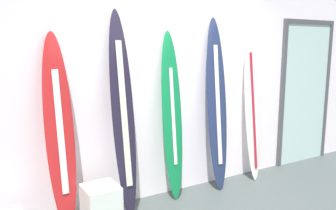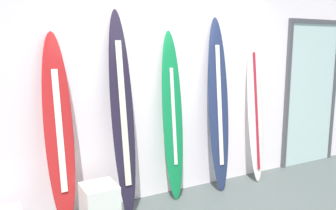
{
  "view_description": "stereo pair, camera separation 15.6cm",
  "coord_description": "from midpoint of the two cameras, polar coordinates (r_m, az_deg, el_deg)",
  "views": [
    {
      "loc": [
        -2.16,
        -2.42,
        1.84
      ],
      "look_at": [
        -0.19,
        0.95,
        1.17
      ],
      "focal_mm": 37.25,
      "sensor_mm": 36.0,
      "label": 1
    },
    {
      "loc": [
        -2.02,
        -2.5,
        1.84
      ],
      "look_at": [
        -0.19,
        0.95,
        1.17
      ],
      "focal_mm": 37.25,
      "sensor_mm": 36.0,
      "label": 2
    }
  ],
  "objects": [
    {
      "name": "surfboard_crimson",
      "position": [
        3.66,
        -16.25,
        -4.27
      ],
      "size": [
        0.31,
        0.33,
        1.98
      ],
      "color": "red",
      "rests_on": "ground"
    },
    {
      "name": "surfboard_emerald",
      "position": [
        4.13,
        1.84,
        -2.12
      ],
      "size": [
        0.27,
        0.26,
        2.02
      ],
      "color": "#11773E",
      "rests_on": "ground"
    },
    {
      "name": "surfboard_navy",
      "position": [
        4.44,
        9.26,
        -0.29
      ],
      "size": [
        0.3,
        0.31,
        2.19
      ],
      "color": "#202B4D",
      "rests_on": "ground"
    },
    {
      "name": "display_block_left",
      "position": [
        3.81,
        -9.93,
        -15.73
      ],
      "size": [
        0.35,
        0.35,
        0.42
      ],
      "color": "silver",
      "rests_on": "ground"
    },
    {
      "name": "surfboard_charcoal",
      "position": [
        3.78,
        -6.3,
        -1.59
      ],
      "size": [
        0.26,
        0.39,
        2.23
      ],
      "color": "black",
      "rests_on": "ground"
    },
    {
      "name": "wall_back",
      "position": [
        4.32,
        1.11,
        3.88
      ],
      "size": [
        7.2,
        0.2,
        2.8
      ],
      "primitive_type": "cube",
      "color": "white",
      "rests_on": "ground"
    },
    {
      "name": "glass_door",
      "position": [
        5.85,
        23.08,
        2.11
      ],
      "size": [
        1.09,
        0.06,
        2.22
      ],
      "color": "silver",
      "rests_on": "ground"
    },
    {
      "name": "surfboard_ivory",
      "position": [
        4.87,
        14.97,
        -0.98
      ],
      "size": [
        0.25,
        0.29,
        1.93
      ],
      "color": "silver",
      "rests_on": "ground"
    }
  ]
}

